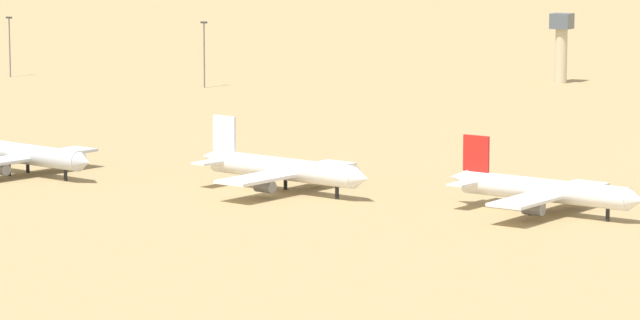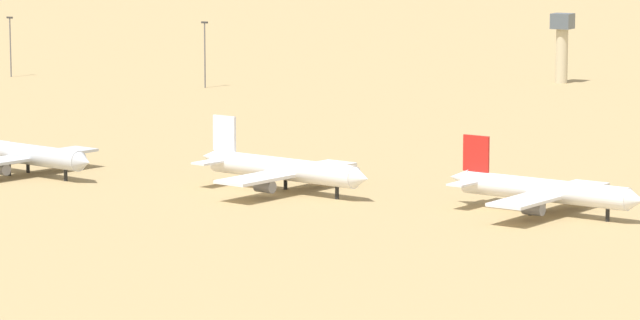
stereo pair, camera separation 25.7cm
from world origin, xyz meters
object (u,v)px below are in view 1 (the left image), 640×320
(parked_jet_white_4, at_px, (282,169))
(light_pole_mid, at_px, (10,42))
(control_tower, at_px, (561,41))
(light_pole_west, at_px, (204,50))
(parked_jet_red_5, at_px, (543,190))
(parked_jet_orange_3, at_px, (22,154))

(parked_jet_white_4, distance_m, light_pole_mid, 209.39)
(control_tower, relative_size, light_pole_west, 1.08)
(parked_jet_white_4, height_order, parked_jet_red_5, parked_jet_white_4)
(parked_jet_orange_3, distance_m, light_pole_west, 148.51)
(control_tower, bearing_deg, parked_jet_orange_3, -98.13)
(light_pole_west, xyz_separation_m, light_pole_mid, (-62.43, -0.66, -0.28))
(parked_jet_red_5, distance_m, light_pole_west, 196.22)
(parked_jet_white_4, xyz_separation_m, control_tower, (-21.14, 189.30, 7.37))
(parked_jet_red_5, xyz_separation_m, control_tower, (-66.15, 188.45, 7.55))
(parked_jet_white_4, height_order, control_tower, control_tower)
(parked_jet_orange_3, relative_size, control_tower, 1.83)
(parked_jet_red_5, xyz_separation_m, light_pole_mid, (-205.86, 133.09, 5.90))
(light_pole_west, height_order, light_pole_mid, light_pole_west)
(light_pole_west, bearing_deg, light_pole_mid, -179.39)
(parked_jet_orange_3, height_order, control_tower, control_tower)
(parked_jet_red_5, bearing_deg, light_pole_mid, 155.55)
(light_pole_west, distance_m, light_pole_mid, 62.43)
(control_tower, relative_size, light_pole_mid, 1.12)
(parked_jet_orange_3, xyz_separation_m, parked_jet_red_5, (93.93, 6.13, -0.06))
(control_tower, bearing_deg, parked_jet_white_4, -83.63)
(parked_jet_orange_3, bearing_deg, light_pole_mid, 140.20)
(parked_jet_red_5, relative_size, light_pole_mid, 2.02)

